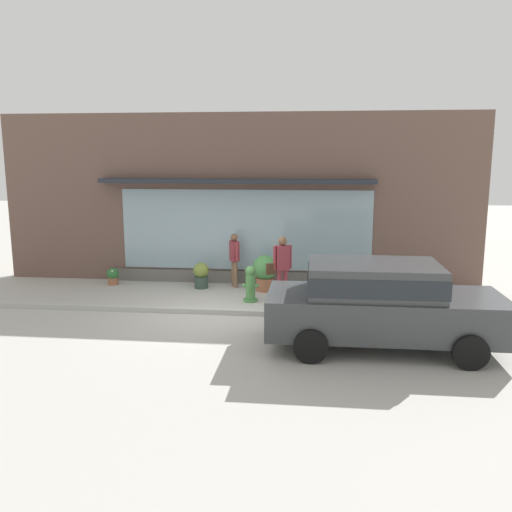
{
  "coord_description": "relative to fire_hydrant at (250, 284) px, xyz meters",
  "views": [
    {
      "loc": [
        2.27,
        -12.34,
        3.7
      ],
      "look_at": [
        0.78,
        1.2,
        1.15
      ],
      "focal_mm": 37.69,
      "sensor_mm": 36.0,
      "label": 1
    }
  ],
  "objects": [
    {
      "name": "curb_strip",
      "position": [
        -0.66,
        -1.17,
        -0.41
      ],
      "size": [
        14.0,
        0.24,
        0.12
      ],
      "primitive_type": "cube",
      "color": "#B2B2AD",
      "rests_on": "ground_plane"
    },
    {
      "name": "potted_plant_doorstep",
      "position": [
        1.92,
        1.34,
        -0.02
      ],
      "size": [
        0.28,
        0.28,
        0.93
      ],
      "color": "#B7B2A3",
      "rests_on": "ground_plane"
    },
    {
      "name": "potted_plant_window_center",
      "position": [
        3.66,
        1.6,
        -0.19
      ],
      "size": [
        0.3,
        0.3,
        0.53
      ],
      "color": "#4C4C51",
      "rests_on": "ground_plane"
    },
    {
      "name": "potted_plant_near_hydrant",
      "position": [
        0.26,
        1.16,
        0.09
      ],
      "size": [
        0.69,
        0.69,
        1.0
      ],
      "color": "#9E6042",
      "rests_on": "ground_plane"
    },
    {
      "name": "parked_car_dark_gray",
      "position": [
        2.89,
        -3.11,
        0.48
      ],
      "size": [
        4.49,
        2.04,
        1.69
      ],
      "rotation": [
        0.0,
        0.0,
        -0.0
      ],
      "color": "#383A3D",
      "rests_on": "ground_plane"
    },
    {
      "name": "pedestrian_passerby",
      "position": [
        -0.64,
        1.5,
        0.42
      ],
      "size": [
        0.33,
        0.44,
        1.54
      ],
      "rotation": [
        0.0,
        0.0,
        5.22
      ],
      "color": "brown",
      "rests_on": "ground_plane"
    },
    {
      "name": "potted_plant_by_entrance",
      "position": [
        -1.56,
        1.26,
        -0.08
      ],
      "size": [
        0.43,
        0.43,
        0.73
      ],
      "color": "#33473D",
      "rests_on": "ground_plane"
    },
    {
      "name": "ground_plane",
      "position": [
        -0.66,
        -0.97,
        -0.47
      ],
      "size": [
        60.0,
        60.0,
        0.0
      ],
      "primitive_type": "plane",
      "color": "#B2AFA8"
    },
    {
      "name": "pedestrian_with_handbag",
      "position": [
        0.79,
        0.01,
        0.53
      ],
      "size": [
        0.64,
        0.38,
        1.71
      ],
      "rotation": [
        0.0,
        0.0,
        3.61
      ],
      "color": "#8E333D",
      "rests_on": "ground_plane"
    },
    {
      "name": "potted_plant_window_left",
      "position": [
        -4.21,
        1.4,
        -0.21
      ],
      "size": [
        0.34,
        0.34,
        0.49
      ],
      "color": "#9E6042",
      "rests_on": "ground_plane"
    },
    {
      "name": "storefront",
      "position": [
        -0.65,
        2.21,
        1.93
      ],
      "size": [
        14.0,
        0.81,
        4.91
      ],
      "color": "brown",
      "rests_on": "ground_plane"
    },
    {
      "name": "potted_plant_window_right",
      "position": [
        2.78,
        1.32,
        -0.19
      ],
      "size": [
        0.26,
        0.26,
        0.57
      ],
      "color": "#33473D",
      "rests_on": "ground_plane"
    },
    {
      "name": "fire_hydrant",
      "position": [
        0.0,
        0.0,
        0.0
      ],
      "size": [
        0.43,
        0.4,
        0.93
      ],
      "color": "#4C8C47",
      "rests_on": "ground_plane"
    }
  ]
}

